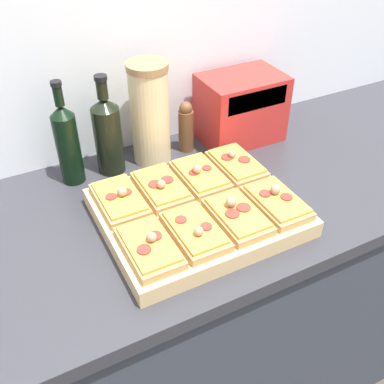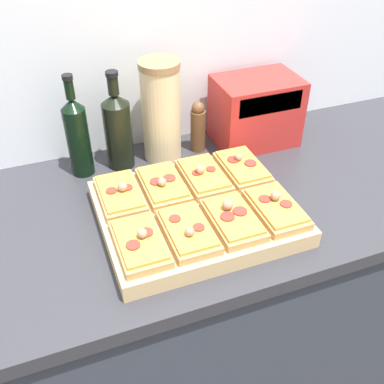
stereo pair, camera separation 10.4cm
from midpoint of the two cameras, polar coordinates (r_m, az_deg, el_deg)
The scene contains 16 objects.
wall_back at distance 1.33m, azimuth -2.25°, elevation 18.99°, with size 6.00×0.06×2.50m.
kitchen_counter at distance 1.52m, azimuth 2.95°, elevation -14.77°, with size 2.63×0.67×0.94m.
cutting_board at distance 1.10m, azimuth 3.24°, elevation -2.73°, with size 0.46×0.38×0.04m, color tan.
pizza_slice_back_left at distance 1.11m, azimuth -6.50°, elevation -0.37°, with size 0.10×0.17×0.05m.
pizza_slice_back_midleft at distance 1.13m, azimuth -1.10°, elevation 0.82°, with size 0.10×0.17×0.05m.
pizza_slice_back_midright at distance 1.16m, azimuth 4.02°, elevation 1.98°, with size 0.10×0.17×0.05m.
pizza_slice_back_right at distance 1.21m, azimuth 8.84°, elevation 3.04°, with size 0.10×0.17×0.05m.
pizza_slice_front_left at distance 0.97m, azimuth -3.63°, elevation -6.55°, with size 0.10×0.17×0.05m.
pizza_slice_front_midleft at distance 1.00m, azimuth 2.45°, elevation -5.03°, with size 0.10×0.17×0.05m.
pizza_slice_front_midright at distance 1.04m, azimuth 8.09°, elevation -3.47°, with size 0.10×0.17×0.05m.
pizza_slice_front_right at distance 1.09m, azimuth 13.30°, elevation -2.07°, with size 0.10×0.17×0.05m.
olive_oil_bottle at distance 1.24m, azimuth -12.03°, elevation 6.96°, with size 0.06×0.06×0.29m.
wine_bottle at distance 1.26m, azimuth -7.06°, elevation 7.84°, with size 0.08×0.08×0.28m.
grain_jar_tall at distance 1.27m, azimuth -1.59°, elevation 10.10°, with size 0.11×0.11×0.29m.
pepper_mill at distance 1.34m, azimuth 3.00°, elevation 8.20°, with size 0.04×0.04×0.16m.
toaster_oven at distance 1.40m, azimuth 10.23°, elevation 10.04°, with size 0.27×0.17×0.21m.
Camera 2 is at (-0.35, -0.54, 1.67)m, focal length 42.00 mm.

